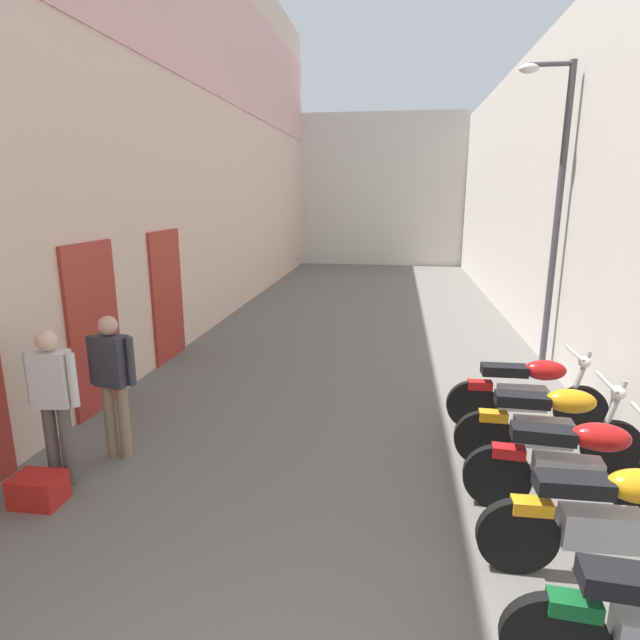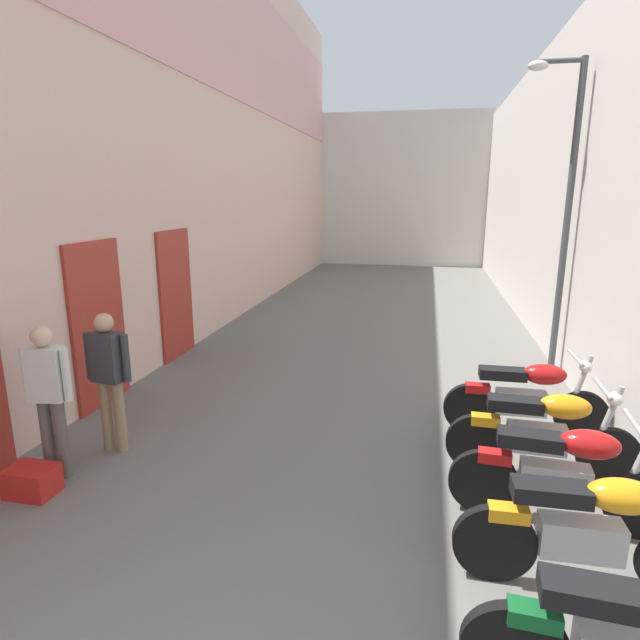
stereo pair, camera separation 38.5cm
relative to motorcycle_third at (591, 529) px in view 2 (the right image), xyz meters
name	(u,v)px [view 2 (the right image)]	position (x,y,z in m)	size (l,w,h in m)	color
ground_plane	(361,357)	(-2.26, 5.15, -0.50)	(36.66, 36.66, 0.00)	#66635E
building_left	(212,117)	(-5.66, 7.11, 3.82)	(0.45, 20.66, 8.57)	beige
building_right	(558,193)	(1.14, 7.15, 2.31)	(0.45, 20.66, 5.63)	beige
building_far_end	(403,191)	(-2.26, 18.48, 2.43)	(9.40, 2.00, 5.85)	beige
motorcycle_third	(591,529)	(0.00, 0.00, 0.00)	(1.85, 0.58, 1.04)	black
motorcycle_fourth	(563,472)	(0.00, 0.78, 0.00)	(1.85, 0.58, 1.04)	black
motorcycle_fifth	(544,431)	(0.00, 1.57, 0.00)	(1.85, 0.58, 1.04)	black
motorcycle_sixth	(527,396)	(0.00, 2.51, 0.00)	(1.85, 0.58, 1.04)	black
pedestrian_mid_alley	(49,391)	(-4.78, 0.62, 0.42)	(0.52, 0.24, 1.57)	#564C47
pedestrian_further_down	(109,372)	(-4.52, 1.22, 0.42)	(0.52, 0.26, 1.57)	#8C7251
plastic_crate	(32,481)	(-4.79, 0.27, -0.36)	(0.44, 0.32, 0.28)	red
street_lamp	(563,199)	(0.70, 4.85, 2.21)	(0.79, 0.18, 4.64)	#47474C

